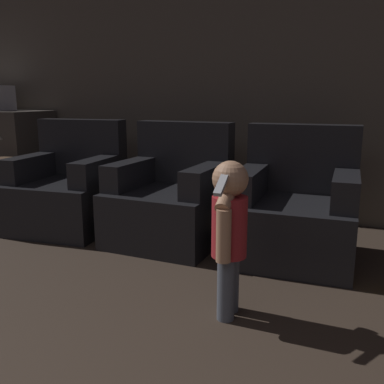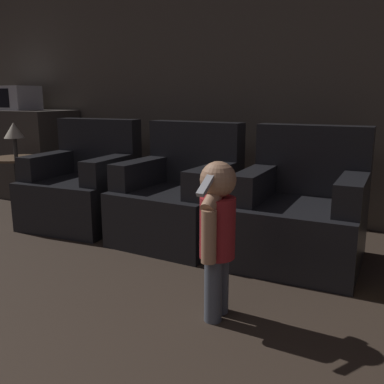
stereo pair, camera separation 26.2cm
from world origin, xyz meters
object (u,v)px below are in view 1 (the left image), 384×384
object	(u,v)px
armchair_middle	(171,200)
person_toddler	(229,227)
armchair_left	(69,190)
armchair_right	(296,212)

from	to	relation	value
armchair_middle	person_toddler	distance (m)	1.25
armchair_left	armchair_right	world-z (taller)	same
armchair_left	person_toddler	bearing A→B (deg)	-34.77
armchair_middle	person_toddler	xyz separation A→B (m)	(0.75, -0.98, 0.15)
armchair_middle	armchair_right	world-z (taller)	same
armchair_left	armchair_middle	xyz separation A→B (m)	(0.95, 0.00, 0.00)
armchair_left	person_toddler	size ratio (longest dim) A/B	1.13
armchair_left	armchair_right	bearing A→B (deg)	-4.77
person_toddler	armchair_right	bearing A→B (deg)	166.78
armchair_left	armchair_middle	world-z (taller)	same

